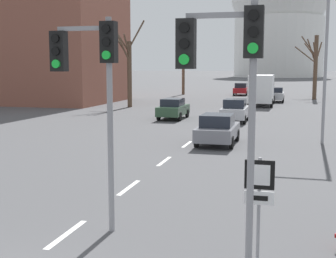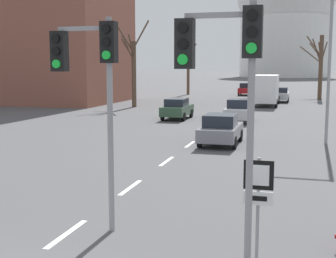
{
  "view_description": "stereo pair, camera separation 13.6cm",
  "coord_description": "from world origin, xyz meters",
  "px_view_note": "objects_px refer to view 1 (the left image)",
  "views": [
    {
      "loc": [
        5.11,
        -5.98,
        4.02
      ],
      "look_at": [
        2.31,
        4.69,
        2.53
      ],
      "focal_mm": 50.0,
      "sensor_mm": 36.0,
      "label": 1
    },
    {
      "loc": [
        5.25,
        -5.94,
        4.02
      ],
      "look_at": [
        2.31,
        4.69,
        2.53
      ],
      "focal_mm": 50.0,
      "sensor_mm": 36.0,
      "label": 2
    }
  ],
  "objects_px": {
    "sedan_near_right": "(218,129)",
    "sedan_far_left": "(276,95)",
    "traffic_signal_near_right": "(229,70)",
    "sedan_far_right": "(173,109)",
    "sedan_near_left": "(241,89)",
    "traffic_signal_centre_tall": "(92,71)",
    "delivery_truck": "(262,89)",
    "route_sign_post": "(259,192)",
    "street_lamp_right": "(317,41)",
    "sedan_mid_centre": "(235,110)"
  },
  "relations": [
    {
      "from": "traffic_signal_near_right",
      "to": "traffic_signal_centre_tall",
      "type": "height_order",
      "value": "traffic_signal_near_right"
    },
    {
      "from": "traffic_signal_near_right",
      "to": "delivery_truck",
      "type": "distance_m",
      "value": 39.9
    },
    {
      "from": "street_lamp_right",
      "to": "sedan_mid_centre",
      "type": "bearing_deg",
      "value": 121.14
    },
    {
      "from": "sedan_far_left",
      "to": "delivery_truck",
      "type": "distance_m",
      "value": 5.74
    },
    {
      "from": "sedan_mid_centre",
      "to": "sedan_far_left",
      "type": "relative_size",
      "value": 1.0
    },
    {
      "from": "sedan_near_right",
      "to": "delivery_truck",
      "type": "height_order",
      "value": "delivery_truck"
    },
    {
      "from": "street_lamp_right",
      "to": "sedan_far_right",
      "type": "height_order",
      "value": "street_lamp_right"
    },
    {
      "from": "sedan_far_left",
      "to": "sedan_near_right",
      "type": "bearing_deg",
      "value": -93.72
    },
    {
      "from": "sedan_mid_centre",
      "to": "traffic_signal_centre_tall",
      "type": "bearing_deg",
      "value": -91.79
    },
    {
      "from": "traffic_signal_near_right",
      "to": "sedan_far_left",
      "type": "distance_m",
      "value": 45.43
    },
    {
      "from": "route_sign_post",
      "to": "street_lamp_right",
      "type": "xyz_separation_m",
      "value": [
        1.76,
        16.09,
        3.8
      ]
    },
    {
      "from": "sedan_far_left",
      "to": "sedan_near_left",
      "type": "bearing_deg",
      "value": 113.95
    },
    {
      "from": "route_sign_post",
      "to": "delivery_truck",
      "type": "distance_m",
      "value": 39.49
    },
    {
      "from": "sedan_near_left",
      "to": "sedan_far_right",
      "type": "bearing_deg",
      "value": -93.56
    },
    {
      "from": "delivery_truck",
      "to": "sedan_near_left",
      "type": "bearing_deg",
      "value": 102.69
    },
    {
      "from": "traffic_signal_near_right",
      "to": "sedan_far_right",
      "type": "distance_m",
      "value": 26.78
    },
    {
      "from": "sedan_near_left",
      "to": "sedan_mid_centre",
      "type": "relative_size",
      "value": 1.08
    },
    {
      "from": "street_lamp_right",
      "to": "sedan_mid_centre",
      "type": "distance_m",
      "value": 10.76
    },
    {
      "from": "sedan_near_right",
      "to": "sedan_mid_centre",
      "type": "height_order",
      "value": "sedan_mid_centre"
    },
    {
      "from": "traffic_signal_centre_tall",
      "to": "street_lamp_right",
      "type": "relative_size",
      "value": 0.6
    },
    {
      "from": "traffic_signal_near_right",
      "to": "route_sign_post",
      "type": "relative_size",
      "value": 2.37
    },
    {
      "from": "sedan_far_right",
      "to": "sedan_far_left",
      "type": "bearing_deg",
      "value": 70.41
    },
    {
      "from": "sedan_near_left",
      "to": "sedan_far_left",
      "type": "relative_size",
      "value": 1.09
    },
    {
      "from": "sedan_near_right",
      "to": "sedan_far_right",
      "type": "xyz_separation_m",
      "value": [
        -5.07,
        10.73,
        0.01
      ]
    },
    {
      "from": "street_lamp_right",
      "to": "sedan_mid_centre",
      "type": "xyz_separation_m",
      "value": [
        -5.07,
        8.39,
        -4.44
      ]
    },
    {
      "from": "traffic_signal_centre_tall",
      "to": "street_lamp_right",
      "type": "distance_m",
      "value": 16.24
    },
    {
      "from": "sedan_near_left",
      "to": "sedan_far_left",
      "type": "bearing_deg",
      "value": -66.05
    },
    {
      "from": "sedan_near_left",
      "to": "delivery_truck",
      "type": "relative_size",
      "value": 0.62
    },
    {
      "from": "street_lamp_right",
      "to": "traffic_signal_centre_tall",
      "type": "bearing_deg",
      "value": -111.01
    },
    {
      "from": "traffic_signal_centre_tall",
      "to": "delivery_truck",
      "type": "xyz_separation_m",
      "value": [
        1.72,
        38.44,
        -2.19
      ]
    },
    {
      "from": "sedan_far_left",
      "to": "delivery_truck",
      "type": "bearing_deg",
      "value": -102.96
    },
    {
      "from": "traffic_signal_centre_tall",
      "to": "delivery_truck",
      "type": "relative_size",
      "value": 0.72
    },
    {
      "from": "sedan_near_right",
      "to": "sedan_mid_centre",
      "type": "bearing_deg",
      "value": 91.54
    },
    {
      "from": "traffic_signal_centre_tall",
      "to": "sedan_mid_centre",
      "type": "bearing_deg",
      "value": 88.21
    },
    {
      "from": "sedan_mid_centre",
      "to": "sedan_far_right",
      "type": "bearing_deg",
      "value": 172.03
    },
    {
      "from": "sedan_far_left",
      "to": "route_sign_post",
      "type": "bearing_deg",
      "value": -88.66
    },
    {
      "from": "traffic_signal_centre_tall",
      "to": "delivery_truck",
      "type": "distance_m",
      "value": 38.54
    },
    {
      "from": "traffic_signal_near_right",
      "to": "sedan_far_right",
      "type": "height_order",
      "value": "traffic_signal_near_right"
    },
    {
      "from": "sedan_near_left",
      "to": "sedan_near_right",
      "type": "distance_m",
      "value": 42.14
    },
    {
      "from": "route_sign_post",
      "to": "sedan_mid_centre",
      "type": "distance_m",
      "value": 24.7
    },
    {
      "from": "sedan_near_left",
      "to": "sedan_far_left",
      "type": "height_order",
      "value": "sedan_near_left"
    },
    {
      "from": "sedan_far_right",
      "to": "sedan_near_left",
      "type": "bearing_deg",
      "value": 86.44
    },
    {
      "from": "traffic_signal_near_right",
      "to": "delivery_truck",
      "type": "relative_size",
      "value": 0.73
    },
    {
      "from": "traffic_signal_centre_tall",
      "to": "traffic_signal_near_right",
      "type": "bearing_deg",
      "value": -21.56
    },
    {
      "from": "delivery_truck",
      "to": "traffic_signal_centre_tall",
      "type": "bearing_deg",
      "value": -92.56
    },
    {
      "from": "route_sign_post",
      "to": "sedan_near_left",
      "type": "xyz_separation_m",
      "value": [
        -6.15,
        56.44,
        -0.62
      ]
    },
    {
      "from": "traffic_signal_centre_tall",
      "to": "sedan_near_left",
      "type": "xyz_separation_m",
      "value": [
        -2.12,
        55.46,
        -3.03
      ]
    },
    {
      "from": "sedan_near_right",
      "to": "sedan_far_left",
      "type": "height_order",
      "value": "sedan_far_left"
    },
    {
      "from": "traffic_signal_near_right",
      "to": "sedan_near_right",
      "type": "height_order",
      "value": "traffic_signal_near_right"
    },
    {
      "from": "traffic_signal_near_right",
      "to": "sedan_far_right",
      "type": "relative_size",
      "value": 1.27
    }
  ]
}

